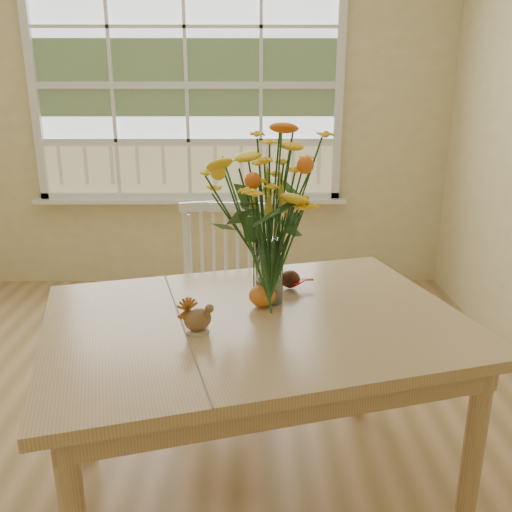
{
  "coord_description": "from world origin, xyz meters",
  "views": [
    {
      "loc": [
        0.48,
        -1.97,
        1.57
      ],
      "look_at": [
        0.5,
        -0.19,
        1.0
      ],
      "focal_mm": 38.0,
      "sensor_mm": 36.0,
      "label": 1
    }
  ],
  "objects": [
    {
      "name": "floor",
      "position": [
        0.0,
        0.0,
        -0.01
      ],
      "size": [
        4.0,
        4.5,
        0.01
      ],
      "primitive_type": "cube",
      "color": "#9E7F4C",
      "rests_on": "ground"
    },
    {
      "name": "wall_back",
      "position": [
        0.0,
        2.25,
        1.35
      ],
      "size": [
        4.0,
        0.02,
        2.7
      ],
      "primitive_type": "cube",
      "color": "#D4C488",
      "rests_on": "floor"
    },
    {
      "name": "window",
      "position": [
        0.0,
        2.21,
        1.53
      ],
      "size": [
        2.42,
        0.12,
        1.74
      ],
      "color": "silver",
      "rests_on": "wall_back"
    },
    {
      "name": "dining_table",
      "position": [
        0.5,
        -0.21,
        0.68
      ],
      "size": [
        1.67,
        1.38,
        0.78
      ],
      "rotation": [
        0.0,
        0.0,
        0.27
      ],
      "color": "tan",
      "rests_on": "floor"
    },
    {
      "name": "windsor_chair",
      "position": [
        0.34,
        0.58,
        0.55
      ],
      "size": [
        0.47,
        0.45,
        0.98
      ],
      "rotation": [
        0.0,
        0.0,
        -0.05
      ],
      "color": "white",
      "rests_on": "floor"
    },
    {
      "name": "flower_vase",
      "position": [
        0.55,
        -0.06,
        1.13
      ],
      "size": [
        0.5,
        0.5,
        0.59
      ],
      "color": "white",
      "rests_on": "dining_table"
    },
    {
      "name": "pumpkin",
      "position": [
        0.52,
        -0.12,
        0.82
      ],
      "size": [
        0.1,
        0.1,
        0.08
      ],
      "primitive_type": "ellipsoid",
      "color": "orange",
      "rests_on": "dining_table"
    },
    {
      "name": "turkey_figurine",
      "position": [
        0.3,
        -0.34,
        0.82
      ],
      "size": [
        0.11,
        0.1,
        0.12
      ],
      "rotation": [
        0.0,
        0.0,
        0.48
      ],
      "color": "#CCB78C",
      "rests_on": "dining_table"
    },
    {
      "name": "dark_gourd",
      "position": [
        0.64,
        0.07,
        0.81
      ],
      "size": [
        0.13,
        0.1,
        0.07
      ],
      "color": "#38160F",
      "rests_on": "dining_table"
    }
  ]
}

